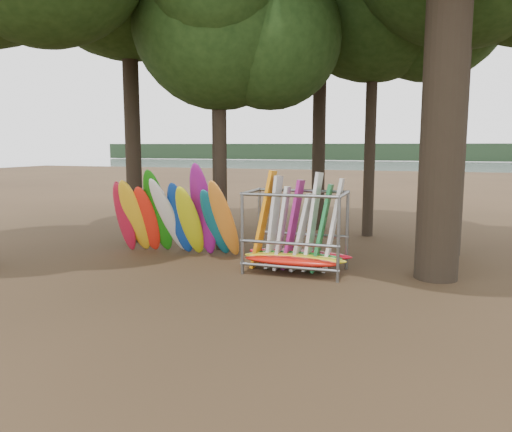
% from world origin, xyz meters
% --- Properties ---
extents(ground, '(120.00, 120.00, 0.00)m').
position_xyz_m(ground, '(0.00, 0.00, 0.00)').
color(ground, '#47331E').
rests_on(ground, ground).
extents(lake, '(160.00, 160.00, 0.00)m').
position_xyz_m(lake, '(0.00, 60.00, 0.00)').
color(lake, gray).
rests_on(lake, ground).
extents(far_shore, '(160.00, 4.00, 4.00)m').
position_xyz_m(far_shore, '(0.00, 110.00, 2.00)').
color(far_shore, black).
rests_on(far_shore, ground).
extents(oak_1, '(8.12, 8.12, 12.90)m').
position_xyz_m(oak_1, '(-3.59, 6.55, 9.35)').
color(oak_1, black).
rests_on(oak_1, ground).
extents(oak_5, '(6.55, 6.55, 10.41)m').
position_xyz_m(oak_5, '(-1.87, 2.72, 7.54)').
color(oak_5, black).
rests_on(oak_5, ground).
extents(kayak_row, '(4.43, 2.10, 3.17)m').
position_xyz_m(kayak_row, '(-2.97, 1.33, 1.26)').
color(kayak_row, '#AD152D').
rests_on(kayak_row, ground).
extents(storage_rack, '(3.10, 1.55, 2.89)m').
position_xyz_m(storage_rack, '(1.32, 0.55, 1.07)').
color(storage_rack, slate).
rests_on(storage_rack, ground).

